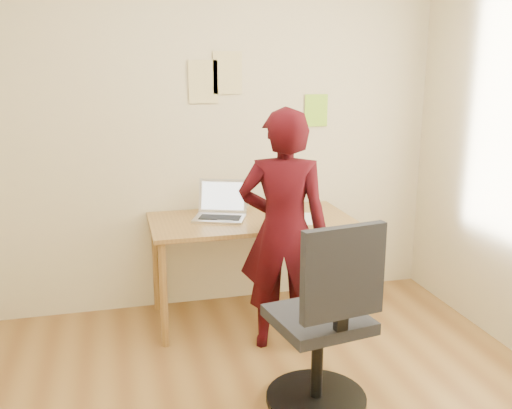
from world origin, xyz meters
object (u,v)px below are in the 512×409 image
object	(u,v)px
laptop	(221,210)
phone	(284,224)
office_chair	(325,330)
person	(283,231)
desk	(251,230)

from	to	relation	value
laptop	phone	xyz separation A→B (m)	(0.38, -0.29, -0.05)
office_chair	person	distance (m)	0.80
office_chair	phone	bearing A→B (deg)	75.95
laptop	person	xyz separation A→B (m)	(0.30, -0.54, -0.02)
phone	office_chair	xyz separation A→B (m)	(-0.08, -0.99, -0.29)
person	laptop	bearing A→B (deg)	-43.69
desk	office_chair	bearing A→B (deg)	-85.26
laptop	person	distance (m)	0.62
phone	office_chair	bearing A→B (deg)	-90.50
desk	office_chair	world-z (taller)	office_chair
person	office_chair	bearing A→B (deg)	108.09
laptop	phone	size ratio (longest dim) A/B	3.92
desk	laptop	world-z (taller)	laptop
laptop	office_chair	size ratio (longest dim) A/B	0.41
laptop	phone	distance (m)	0.48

